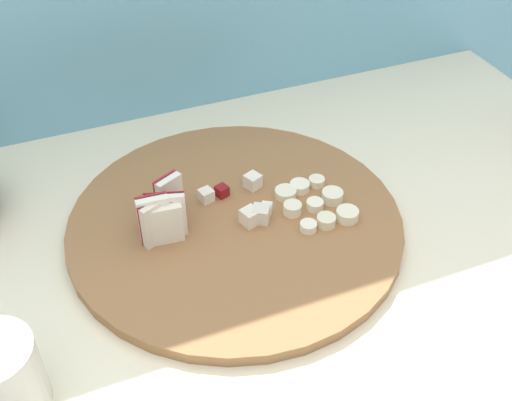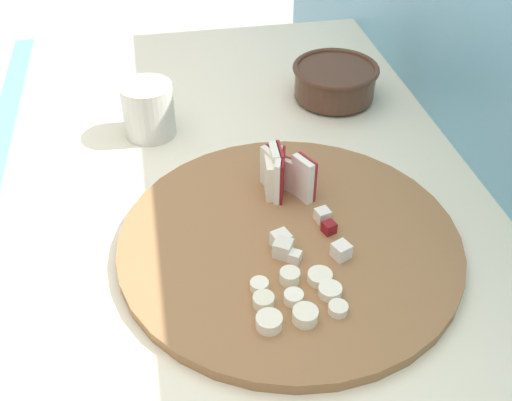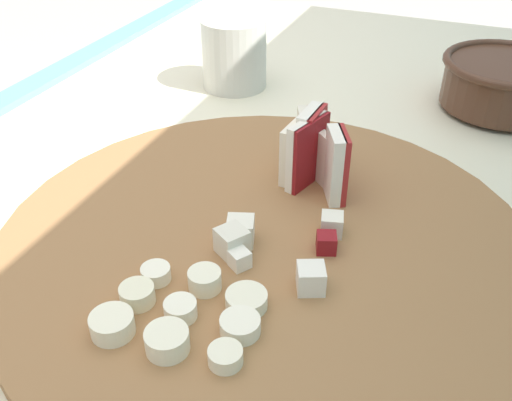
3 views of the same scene
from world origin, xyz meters
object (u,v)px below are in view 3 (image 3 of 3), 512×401
banana_slice_rows (182,313)px  ceramic_bowl (504,82)px  cutting_board (265,242)px  small_jar (234,53)px  apple_dice_pile (272,244)px  apple_wedge_fan (312,151)px

banana_slice_rows → ceramic_bowl: size_ratio=0.70×
cutting_board → ceramic_bowl: ceramic_bowl is taller
small_jar → ceramic_bowl: bearing=99.5°
apple_dice_pile → small_jar: size_ratio=1.11×
cutting_board → banana_slice_rows: banana_slice_rows is taller
cutting_board → apple_dice_pile: (0.02, 0.01, 0.02)m
apple_wedge_fan → apple_dice_pile: (0.12, 0.01, -0.02)m
apple_dice_pile → small_jar: 0.37m
banana_slice_rows → ceramic_bowl: bearing=158.7°
apple_wedge_fan → apple_dice_pile: bearing=2.8°
cutting_board → apple_wedge_fan: 0.10m
ceramic_bowl → small_jar: (0.06, -0.33, 0.01)m
apple_dice_pile → banana_slice_rows: bearing=-19.9°
apple_dice_pile → ceramic_bowl: bearing=158.4°
banana_slice_rows → small_jar: bearing=-160.7°
cutting_board → banana_slice_rows: 0.11m
cutting_board → ceramic_bowl: bearing=155.3°
cutting_board → ceramic_bowl: (-0.36, 0.17, 0.03)m
cutting_board → apple_wedge_fan: apple_wedge_fan is taller
small_jar → apple_wedge_fan: bearing=39.4°
ceramic_bowl → banana_slice_rows: bearing=-21.3°
apple_dice_pile → small_jar: bearing=-151.4°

